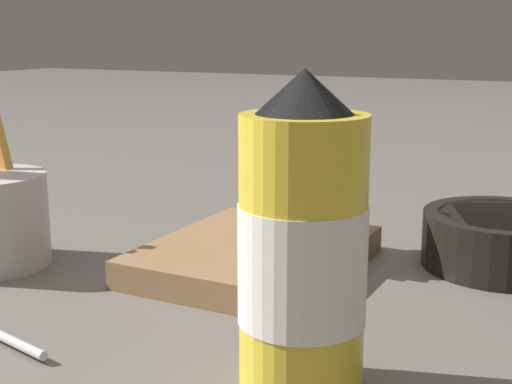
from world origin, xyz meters
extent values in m
plane|color=#5B5651|center=(0.00, 0.00, 0.00)|extent=(6.00, 6.00, 0.00)
cube|color=olive|center=(0.00, 0.07, 0.01)|extent=(0.23, 0.18, 0.03)
cylinder|color=#AD6B33|center=(-0.05, 0.10, 0.04)|extent=(0.10, 0.10, 0.02)
cylinder|color=#422819|center=(-0.05, 0.10, 0.05)|extent=(0.09, 0.09, 0.01)
cube|color=gold|center=(-0.05, 0.10, 0.06)|extent=(0.09, 0.09, 0.00)
cylinder|color=#422819|center=(-0.05, 0.10, 0.07)|extent=(0.09, 0.09, 0.01)
cube|color=gold|center=(-0.05, 0.10, 0.08)|extent=(0.09, 0.09, 0.00)
ellipsoid|color=#AD6B33|center=(-0.05, 0.10, 0.11)|extent=(0.10, 0.10, 0.06)
cylinder|color=yellow|center=(0.20, 0.21, 0.09)|extent=(0.08, 0.08, 0.18)
cylinder|color=white|center=(0.20, 0.21, 0.09)|extent=(0.08, 0.08, 0.08)
cone|color=black|center=(0.20, 0.21, 0.19)|extent=(0.06, 0.06, 0.03)
cube|color=gold|center=(0.08, -0.17, 0.10)|extent=(0.02, 0.04, 0.10)
cylinder|color=black|center=(-0.12, 0.29, 0.03)|extent=(0.16, 0.16, 0.05)
cylinder|color=beige|center=(-0.12, 0.29, 0.05)|extent=(0.13, 0.13, 0.01)
cylinder|color=#9E140F|center=(-0.25, 0.03, 0.00)|extent=(0.04, 0.04, 0.00)
camera|label=1|loc=(0.59, 0.38, 0.23)|focal=50.00mm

